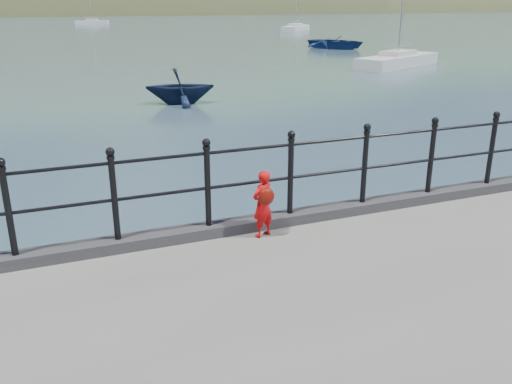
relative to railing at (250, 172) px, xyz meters
name	(u,v)px	position (x,y,z in m)	size (l,w,h in m)	color
ground	(247,287)	(0.00, 0.15, -1.82)	(600.00, 600.00, 0.00)	#2D4251
kerb	(250,224)	(0.00, 0.00, -0.75)	(60.00, 0.30, 0.15)	#28282B
railing	(250,172)	(0.00, 0.00, 0.00)	(18.11, 0.11, 1.20)	black
far_shore	(134,65)	(38.34, 239.56, -24.39)	(830.00, 200.00, 156.00)	#333A21
child	(263,203)	(0.06, -0.29, -0.35)	(0.39, 0.35, 0.92)	red
launch_blue	(336,42)	(22.45, 36.68, -1.28)	(3.74, 5.23, 1.08)	navy
launch_navy	(180,86)	(2.88, 15.25, -1.10)	(2.37, 2.75, 1.45)	#0E1833
sailboat_far	(296,28)	(32.26, 65.20, -1.48)	(6.62, 6.99, 10.65)	white
sailboat_deep	(92,23)	(7.83, 96.75, -1.48)	(5.92, 2.95, 8.48)	silver
sailboat_near	(398,61)	(19.17, 23.13, -1.48)	(7.45, 4.95, 9.87)	silver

